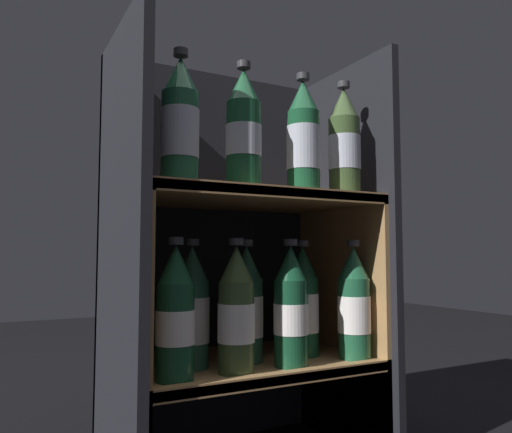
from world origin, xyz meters
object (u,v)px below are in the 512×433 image
bottle_lower_front_3 (354,306)px  bottle_lower_front_2 (291,309)px  bottle_upper_front_0 (180,124)px  bottle_upper_front_1 (244,131)px  bottle_lower_back_0 (192,311)px  bottle_lower_back_1 (246,307)px  bottle_lower_back_2 (303,304)px  bottle_upper_front_3 (344,145)px  bottle_upper_front_2 (303,140)px  bottle_lower_front_1 (236,313)px  bottle_lower_front_0 (175,316)px

bottle_lower_front_3 → bottle_lower_front_2: bearing=180.0°
bottle_upper_front_0 → bottle_upper_front_1: same height
bottle_lower_back_0 → bottle_lower_back_1: size_ratio=1.00×
bottle_lower_front_3 → bottle_lower_back_2: same height
bottle_lower_front_3 → bottle_upper_front_3: bearing=180.0°
bottle_upper_front_0 → bottle_upper_front_2: (0.28, 0.00, -0.00)m
bottle_lower_front_2 → bottle_lower_front_3: size_ratio=1.00×
bottle_upper_front_2 → bottle_lower_back_2: size_ratio=1.00×
bottle_lower_front_3 → bottle_lower_front_1: bearing=180.0°
bottle_lower_back_0 → bottle_lower_back_1: same height
bottle_upper_front_1 → bottle_lower_back_0: size_ratio=1.00×
bottle_lower_back_0 → bottle_upper_front_1: bearing=-46.1°
bottle_lower_back_0 → bottle_lower_back_2: 0.28m
bottle_upper_front_2 → bottle_lower_front_1: (-0.16, -0.00, -0.37)m
bottle_upper_front_3 → bottle_lower_front_0: bearing=-180.0°
bottle_upper_front_3 → bottle_lower_back_2: 0.38m
bottle_lower_front_3 → bottle_lower_back_1: (-0.23, 0.08, -0.00)m
bottle_lower_front_1 → bottle_lower_back_2: 0.23m
bottle_lower_front_0 → bottle_upper_front_0: bearing=0.0°
bottle_lower_front_1 → bottle_lower_back_2: bearing=21.1°
bottle_upper_front_3 → bottle_lower_back_0: 0.51m
bottle_lower_front_2 → bottle_lower_back_2: (0.08, 0.08, -0.00)m
bottle_lower_front_3 → bottle_lower_back_0: 0.37m
bottle_lower_front_0 → bottle_lower_back_0: size_ratio=1.00×
bottle_upper_front_3 → bottle_lower_back_2: bearing=127.5°
bottle_upper_front_2 → bottle_lower_back_0: (-0.23, 0.08, -0.37)m
bottle_upper_front_1 → bottle_lower_front_1: (-0.02, 0.00, -0.37)m
bottle_upper_front_1 → bottle_lower_back_2: bearing=22.7°
bottle_upper_front_0 → bottle_lower_front_2: size_ratio=1.00×
bottle_lower_back_2 → bottle_lower_front_0: bearing=-166.4°
bottle_upper_front_1 → bottle_lower_front_1: bottle_upper_front_1 is taller
bottle_lower_front_0 → bottle_lower_back_1: 0.21m
bottle_upper_front_0 → bottle_lower_front_3: (0.42, 0.00, -0.37)m
bottle_lower_front_0 → bottle_lower_back_1: size_ratio=1.00×
bottle_lower_back_0 → bottle_lower_back_2: (0.28, 0.00, 0.00)m
bottle_upper_front_2 → bottle_lower_back_1: bearing=140.2°
bottle_lower_front_1 → bottle_lower_front_2: size_ratio=1.00×
bottle_upper_front_3 → bottle_lower_back_1: bearing=158.8°
bottle_lower_back_0 → bottle_lower_front_3: bearing=-12.9°
bottle_upper_front_2 → bottle_lower_front_3: bottle_upper_front_2 is taller
bottle_lower_front_2 → bottle_upper_front_3: bearing=-0.0°
bottle_lower_front_0 → bottle_lower_front_3: 0.42m
bottle_upper_front_0 → bottle_lower_front_0: 0.37m
bottle_lower_front_2 → bottle_lower_back_2: size_ratio=1.00×
bottle_upper_front_1 → bottle_lower_front_1: size_ratio=1.00×
bottle_upper_front_1 → bottle_lower_front_2: 0.38m
bottle_lower_front_2 → bottle_lower_back_1: bearing=128.0°
bottle_lower_back_0 → bottle_lower_back_2: bearing=0.0°
bottle_lower_back_2 → bottle_upper_front_3: bearing=-52.5°
bottle_upper_front_0 → bottle_upper_front_3: bearing=0.0°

